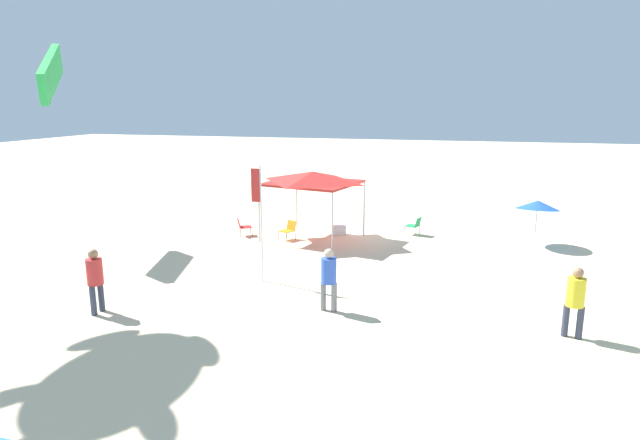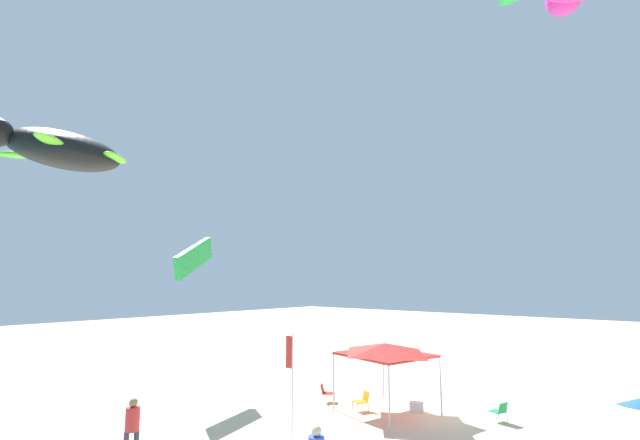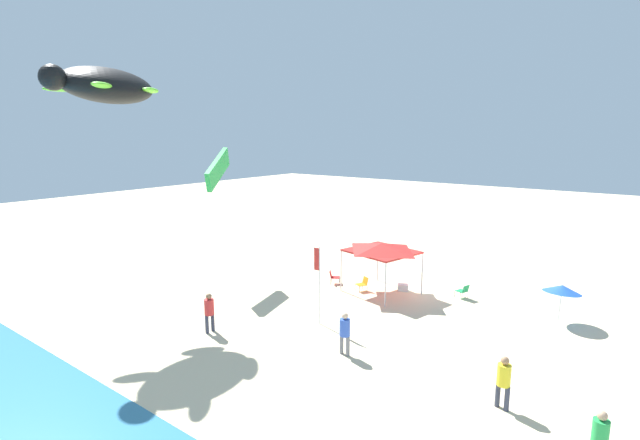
# 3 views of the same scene
# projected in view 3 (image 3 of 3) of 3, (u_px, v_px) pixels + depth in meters

# --- Properties ---
(ground) EXTENTS (120.00, 120.00, 0.10)m
(ground) POSITION_uv_depth(u_px,v_px,m) (415.00, 293.00, 27.50)
(ground) COLOR beige
(canopy_tent) EXTENTS (4.18, 3.93, 2.98)m
(canopy_tent) POSITION_uv_depth(u_px,v_px,m) (382.00, 248.00, 27.03)
(canopy_tent) COLOR #B7B7BC
(canopy_tent) RESTS_ON ground
(beach_umbrella) EXTENTS (1.79, 1.82, 2.03)m
(beach_umbrella) POSITION_uv_depth(u_px,v_px,m) (562.00, 289.00, 22.84)
(beach_umbrella) COLOR silver
(beach_umbrella) RESTS_ON ground
(folding_chair_facing_ocean) EXTENTS (0.74, 0.79, 0.82)m
(folding_chair_facing_ocean) POSITION_uv_depth(u_px,v_px,m) (363.00, 283.00, 27.72)
(folding_chair_facing_ocean) COLOR black
(folding_chair_facing_ocean) RESTS_ON ground
(folding_chair_right_of_tent) EXTENTS (0.80, 0.76, 0.82)m
(folding_chair_right_of_tent) POSITION_uv_depth(u_px,v_px,m) (333.00, 276.00, 29.06)
(folding_chair_right_of_tent) COLOR black
(folding_chair_right_of_tent) RESTS_ON ground
(folding_chair_near_cooler) EXTENTS (0.76, 0.69, 0.82)m
(folding_chair_near_cooler) POSITION_uv_depth(u_px,v_px,m) (463.00, 290.00, 26.43)
(folding_chair_near_cooler) COLOR black
(folding_chair_near_cooler) RESTS_ON ground
(cooler_box) EXTENTS (0.74, 0.64, 0.40)m
(cooler_box) POSITION_uv_depth(u_px,v_px,m) (403.00, 287.00, 27.77)
(cooler_box) COLOR white
(cooler_box) RESTS_ON ground
(banner_flag) EXTENTS (0.36, 0.06, 3.90)m
(banner_flag) POSITION_uv_depth(u_px,v_px,m) (319.00, 278.00, 22.57)
(banner_flag) COLOR silver
(banner_flag) RESTS_ON ground
(person_beachcomber) EXTENTS (0.50, 0.44, 1.86)m
(person_beachcomber) POSITION_uv_depth(u_px,v_px,m) (345.00, 330.00, 19.57)
(person_beachcomber) COLOR slate
(person_beachcomber) RESTS_ON ground
(person_watching_sky) EXTENTS (0.45, 0.51, 1.90)m
(person_watching_sky) POSITION_uv_depth(u_px,v_px,m) (209.00, 309.00, 21.81)
(person_watching_sky) COLOR #33384C
(person_watching_sky) RESTS_ON ground
(person_far_stroller) EXTENTS (0.48, 0.43, 1.81)m
(person_far_stroller) POSITION_uv_depth(u_px,v_px,m) (600.00, 436.00, 12.75)
(person_far_stroller) COLOR #C6B28C
(person_far_stroller) RESTS_ON ground
(person_kite_handler) EXTENTS (0.49, 0.45, 1.88)m
(person_kite_handler) POSITION_uv_depth(u_px,v_px,m) (504.00, 378.00, 15.69)
(person_kite_handler) COLOR #33384C
(person_kite_handler) RESTS_ON ground
(kite_parafoil_green) EXTENTS (2.48, 3.80, 2.55)m
(kite_parafoil_green) POSITION_uv_depth(u_px,v_px,m) (218.00, 169.00, 29.27)
(kite_parafoil_green) COLOR green
(kite_turtle_black) EXTENTS (5.19, 5.82, 2.58)m
(kite_turtle_black) POSITION_uv_depth(u_px,v_px,m) (104.00, 85.00, 23.51)
(kite_turtle_black) COLOR black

